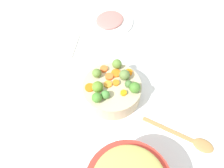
% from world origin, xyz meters
% --- Properties ---
extents(tabletop, '(2.40, 2.40, 0.02)m').
position_xyz_m(tabletop, '(0.00, 0.00, 0.01)').
color(tabletop, white).
rests_on(tabletop, ground).
extents(serving_bowl_carrots, '(0.23, 0.23, 0.07)m').
position_xyz_m(serving_bowl_carrots, '(-0.02, 0.01, 0.06)').
color(serving_bowl_carrots, '#C0B38D').
rests_on(serving_bowl_carrots, tabletop).
extents(carrot_slice_0, '(0.04, 0.04, 0.01)m').
position_xyz_m(carrot_slice_0, '(-0.01, -0.01, 0.10)').
color(carrot_slice_0, orange).
rests_on(carrot_slice_0, serving_bowl_carrots).
extents(carrot_slice_1, '(0.03, 0.03, 0.01)m').
position_xyz_m(carrot_slice_1, '(0.06, 0.04, 0.10)').
color(carrot_slice_1, orange).
rests_on(carrot_slice_1, serving_bowl_carrots).
extents(carrot_slice_2, '(0.04, 0.04, 0.01)m').
position_xyz_m(carrot_slice_2, '(-0.02, 0.02, 0.10)').
color(carrot_slice_2, orange).
rests_on(carrot_slice_2, serving_bowl_carrots).
extents(carrot_slice_3, '(0.04, 0.04, 0.01)m').
position_xyz_m(carrot_slice_3, '(0.04, -0.07, 0.10)').
color(carrot_slice_3, orange).
rests_on(carrot_slice_3, serving_bowl_carrots).
extents(carrot_slice_4, '(0.03, 0.03, 0.01)m').
position_xyz_m(carrot_slice_4, '(-0.06, -0.03, 0.10)').
color(carrot_slice_4, orange).
rests_on(carrot_slice_4, serving_bowl_carrots).
extents(carrot_slice_5, '(0.05, 0.05, 0.01)m').
position_xyz_m(carrot_slice_5, '(0.04, -0.01, 0.10)').
color(carrot_slice_5, orange).
rests_on(carrot_slice_5, serving_bowl_carrots).
extents(carrot_slice_6, '(0.05, 0.05, 0.01)m').
position_xyz_m(carrot_slice_6, '(0.02, 0.02, 0.10)').
color(carrot_slice_6, orange).
rests_on(carrot_slice_6, serving_bowl_carrots).
extents(carrot_slice_7, '(0.05, 0.05, 0.01)m').
position_xyz_m(carrot_slice_7, '(-0.03, 0.09, 0.10)').
color(carrot_slice_7, orange).
rests_on(carrot_slice_7, serving_bowl_carrots).
extents(brussels_sprout_0, '(0.04, 0.04, 0.04)m').
position_xyz_m(brussels_sprout_0, '(0.03, 0.06, 0.11)').
color(brussels_sprout_0, olive).
rests_on(brussels_sprout_0, serving_bowl_carrots).
extents(brussels_sprout_1, '(0.04, 0.04, 0.04)m').
position_xyz_m(brussels_sprout_1, '(-0.05, -0.08, 0.11)').
color(brussels_sprout_1, '#467D2C').
rests_on(brussels_sprout_1, serving_bowl_carrots).
extents(brussels_sprout_2, '(0.04, 0.04, 0.04)m').
position_xyz_m(brussels_sprout_2, '(0.07, -0.02, 0.11)').
color(brussels_sprout_2, '#5A8033').
rests_on(brussels_sprout_2, serving_bowl_carrots).
extents(brussels_sprout_3, '(0.04, 0.04, 0.04)m').
position_xyz_m(brussels_sprout_3, '(-0.04, 0.06, 0.11)').
color(brussels_sprout_3, '#5B882A').
rests_on(brussels_sprout_3, serving_bowl_carrots).
extents(brussels_sprout_4, '(0.03, 0.03, 0.03)m').
position_xyz_m(brussels_sprout_4, '(-0.07, 0.04, 0.11)').
color(brussels_sprout_4, '#468539').
rests_on(brussels_sprout_4, serving_bowl_carrots).
extents(brussels_sprout_5, '(0.04, 0.04, 0.04)m').
position_xyz_m(brussels_sprout_5, '(-0.09, 0.07, 0.11)').
color(brussels_sprout_5, '#44822D').
rests_on(brussels_sprout_5, serving_bowl_carrots).
extents(brussels_sprout_6, '(0.04, 0.04, 0.04)m').
position_xyz_m(brussels_sprout_6, '(0.01, -0.04, 0.11)').
color(brussels_sprout_6, '#5E793D').
rests_on(brussels_sprout_6, serving_bowl_carrots).
extents(brussels_sprout_7, '(0.03, 0.03, 0.03)m').
position_xyz_m(brussels_sprout_7, '(-0.03, -0.06, 0.11)').
color(brussels_sprout_7, '#436B34').
rests_on(brussels_sprout_7, serving_bowl_carrots).
extents(wooden_spoon, '(0.17, 0.25, 0.01)m').
position_xyz_m(wooden_spoon, '(-0.24, -0.27, 0.03)').
color(wooden_spoon, '#A67B47').
rests_on(wooden_spoon, tabletop).
extents(ham_plate, '(0.26, 0.26, 0.01)m').
position_xyz_m(ham_plate, '(0.44, -0.01, 0.03)').
color(ham_plate, white).
rests_on(ham_plate, tabletop).
extents(ham_slice_main, '(0.20, 0.20, 0.02)m').
position_xyz_m(ham_slice_main, '(0.43, -0.01, 0.04)').
color(ham_slice_main, tan).
rests_on(ham_slice_main, ham_plate).
extents(dish_towel, '(0.22, 0.20, 0.01)m').
position_xyz_m(dish_towel, '(0.29, 0.24, 0.02)').
color(dish_towel, silver).
rests_on(dish_towel, tabletop).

